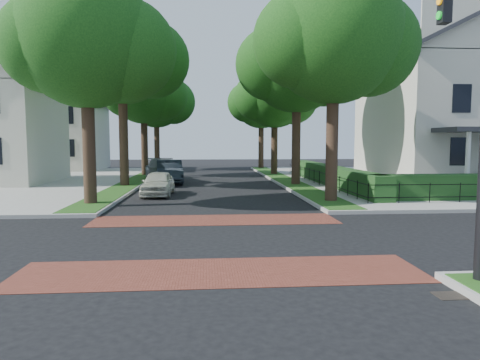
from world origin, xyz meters
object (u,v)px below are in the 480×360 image
object	(u,v)px
parked_car_rear	(162,170)
parked_car_middle	(169,172)
traffic_signal	(475,47)
parked_car_front	(158,183)

from	to	relation	value
parked_car_rear	parked_car_middle	bearing A→B (deg)	-77.22
parked_car_middle	parked_car_rear	size ratio (longest dim) A/B	0.85
traffic_signal	parked_car_middle	xyz separation A→B (m)	(-7.80, 22.08, -3.89)
parked_car_middle	traffic_signal	bearing A→B (deg)	-77.35
parked_car_rear	parked_car_front	bearing A→B (deg)	-94.55
traffic_signal	parked_car_middle	distance (m)	23.74
traffic_signal	parked_car_rear	bearing A→B (deg)	109.64
parked_car_front	parked_car_rear	xyz separation A→B (m)	(-0.68, 8.63, 0.18)
parked_car_front	traffic_signal	bearing A→B (deg)	-61.62
traffic_signal	parked_car_front	size ratio (longest dim) A/B	2.05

